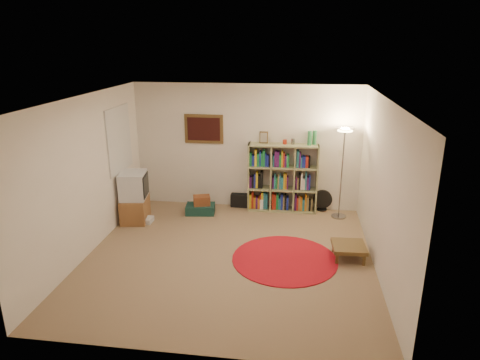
# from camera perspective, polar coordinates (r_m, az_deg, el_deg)

# --- Properties ---
(room) EXTENTS (4.54, 4.54, 2.54)m
(room) POSITION_cam_1_polar(r_m,az_deg,el_deg) (6.47, -2.02, -0.10)
(room) COLOR #856A4D
(room) RESTS_ON ground
(bookshelf) EXTENTS (1.38, 0.42, 1.64)m
(bookshelf) POSITION_cam_1_polar(r_m,az_deg,el_deg) (8.55, 5.56, 0.21)
(bookshelf) COLOR #8D8E5E
(bookshelf) RESTS_ON ground
(floor_lamp) EXTENTS (0.36, 0.36, 1.77)m
(floor_lamp) POSITION_cam_1_polar(r_m,az_deg,el_deg) (8.14, 13.71, 4.76)
(floor_lamp) COLOR gray
(floor_lamp) RESTS_ON ground
(floor_fan) EXTENTS (0.38, 0.22, 0.43)m
(floor_fan) POSITION_cam_1_polar(r_m,az_deg,el_deg) (8.77, 10.93, -2.67)
(floor_fan) COLOR black
(floor_fan) RESTS_ON ground
(tv_stand) EXTENTS (0.55, 0.72, 0.95)m
(tv_stand) POSITION_cam_1_polar(r_m,az_deg,el_deg) (8.31, -13.88, -2.28)
(tv_stand) COLOR brown
(tv_stand) RESTS_ON ground
(dvd_box) EXTENTS (0.29, 0.25, 0.10)m
(dvd_box) POSITION_cam_1_polar(r_m,az_deg,el_deg) (8.32, -12.57, -5.20)
(dvd_box) COLOR silver
(dvd_box) RESTS_ON ground
(suitcase) EXTENTS (0.60, 0.43, 0.18)m
(suitcase) POSITION_cam_1_polar(r_m,az_deg,el_deg) (8.55, -5.30, -3.86)
(suitcase) COLOR #13342F
(suitcase) RESTS_ON ground
(wicker_basket) EXTENTS (0.37, 0.31, 0.18)m
(wicker_basket) POSITION_cam_1_polar(r_m,az_deg,el_deg) (8.48, -5.12, -2.72)
(wicker_basket) COLOR #5E2D17
(wicker_basket) RESTS_ON suitcase
(duffel_bag) EXTENTS (0.40, 0.34, 0.28)m
(duffel_bag) POSITION_cam_1_polar(r_m,az_deg,el_deg) (8.91, 0.17, -2.52)
(duffel_bag) COLOR black
(duffel_bag) RESTS_ON ground
(paper_towel) EXTENTS (0.14, 0.14, 0.24)m
(paper_towel) POSITION_cam_1_polar(r_m,az_deg,el_deg) (8.67, 2.90, -3.27)
(paper_towel) COLOR white
(paper_towel) RESTS_ON ground
(red_rug) EXTENTS (1.65, 1.65, 0.01)m
(red_rug) POSITION_cam_1_polar(r_m,az_deg,el_deg) (6.87, 5.97, -10.46)
(red_rug) COLOR maroon
(red_rug) RESTS_ON ground
(side_table) EXTENTS (0.53, 0.53, 0.23)m
(side_table) POSITION_cam_1_polar(r_m,az_deg,el_deg) (7.00, 14.31, -8.66)
(side_table) COLOR #493419
(side_table) RESTS_ON ground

